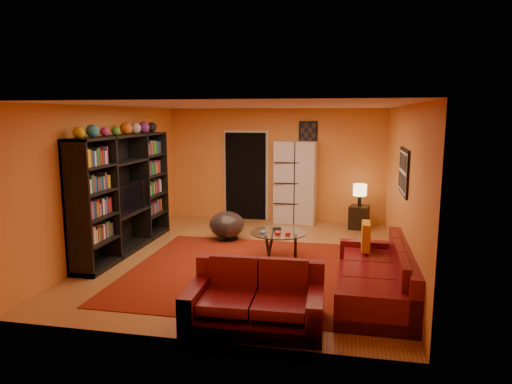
% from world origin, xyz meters
% --- Properties ---
extents(floor, '(6.00, 6.00, 0.00)m').
position_xyz_m(floor, '(0.00, 0.00, 0.00)').
color(floor, '#935B2D').
rests_on(floor, ground).
extents(ceiling, '(6.00, 6.00, 0.00)m').
position_xyz_m(ceiling, '(0.00, 0.00, 2.60)').
color(ceiling, white).
rests_on(ceiling, wall_back).
extents(wall_back, '(6.00, 0.00, 6.00)m').
position_xyz_m(wall_back, '(0.00, 3.00, 1.30)').
color(wall_back, orange).
rests_on(wall_back, floor).
extents(wall_front, '(6.00, 0.00, 6.00)m').
position_xyz_m(wall_front, '(0.00, -3.00, 1.30)').
color(wall_front, orange).
rests_on(wall_front, floor).
extents(wall_left, '(0.00, 6.00, 6.00)m').
position_xyz_m(wall_left, '(-2.50, 0.00, 1.30)').
color(wall_left, orange).
rests_on(wall_left, floor).
extents(wall_right, '(0.00, 6.00, 6.00)m').
position_xyz_m(wall_right, '(2.50, 0.00, 1.30)').
color(wall_right, orange).
rests_on(wall_right, floor).
extents(rug, '(3.60, 3.60, 0.01)m').
position_xyz_m(rug, '(0.10, -0.70, 0.01)').
color(rug, '#5C150A').
rests_on(rug, floor).
extents(doorway, '(0.95, 0.10, 2.04)m').
position_xyz_m(doorway, '(-0.70, 2.96, 1.02)').
color(doorway, black).
rests_on(doorway, floor).
extents(wall_art_right, '(0.03, 1.00, 0.70)m').
position_xyz_m(wall_art_right, '(2.48, -0.30, 1.60)').
color(wall_art_right, black).
rests_on(wall_art_right, wall_right).
extents(wall_art_back, '(0.42, 0.03, 0.52)m').
position_xyz_m(wall_art_back, '(0.75, 2.98, 2.05)').
color(wall_art_back, black).
rests_on(wall_art_back, wall_back).
extents(entertainment_unit, '(0.45, 3.00, 2.10)m').
position_xyz_m(entertainment_unit, '(-2.27, 0.00, 1.05)').
color(entertainment_unit, black).
rests_on(entertainment_unit, floor).
extents(tv, '(0.94, 0.12, 0.54)m').
position_xyz_m(tv, '(-2.23, 0.01, 0.99)').
color(tv, black).
rests_on(tv, entertainment_unit).
extents(sofa, '(1.02, 2.44, 0.85)m').
position_xyz_m(sofa, '(2.14, -1.32, 0.28)').
color(sofa, '#540B11').
rests_on(sofa, rug).
extents(loveseat, '(1.62, 1.01, 0.85)m').
position_xyz_m(loveseat, '(0.62, -2.41, 0.28)').
color(loveseat, '#540B11').
rests_on(loveseat, rug).
extents(throw_pillow, '(0.12, 0.42, 0.42)m').
position_xyz_m(throw_pillow, '(1.95, -0.54, 0.63)').
color(throw_pillow, orange).
rests_on(throw_pillow, sofa).
extents(coffee_table, '(0.95, 0.95, 0.47)m').
position_xyz_m(coffee_table, '(0.53, 0.01, 0.43)').
color(coffee_table, silver).
rests_on(coffee_table, floor).
extents(storage_cabinet, '(0.97, 0.50, 1.86)m').
position_xyz_m(storage_cabinet, '(0.49, 2.80, 0.93)').
color(storage_cabinet, beige).
rests_on(storage_cabinet, floor).
extents(bowl_chair, '(0.70, 0.70, 0.57)m').
position_xyz_m(bowl_chair, '(-0.66, 1.04, 0.31)').
color(bowl_chair, black).
rests_on(bowl_chair, floor).
extents(side_table, '(0.47, 0.47, 0.50)m').
position_xyz_m(side_table, '(1.93, 2.48, 0.25)').
color(side_table, black).
rests_on(side_table, floor).
extents(table_lamp, '(0.29, 0.29, 0.48)m').
position_xyz_m(table_lamp, '(1.93, 2.48, 0.84)').
color(table_lamp, black).
rests_on(table_lamp, side_table).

